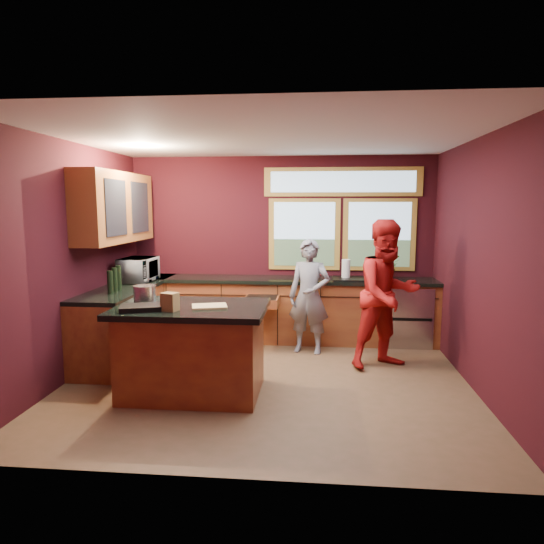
# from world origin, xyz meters

# --- Properties ---
(floor) EXTENTS (4.50, 4.50, 0.00)m
(floor) POSITION_xyz_m (0.00, 0.00, 0.00)
(floor) COLOR brown
(floor) RESTS_ON ground
(room_shell) EXTENTS (4.52, 4.02, 2.71)m
(room_shell) POSITION_xyz_m (-0.60, 0.32, 1.80)
(room_shell) COLOR black
(room_shell) RESTS_ON ground
(back_counter) EXTENTS (4.50, 0.64, 0.93)m
(back_counter) POSITION_xyz_m (0.20, 1.70, 0.46)
(back_counter) COLOR #5D2116
(back_counter) RESTS_ON floor
(left_counter) EXTENTS (0.64, 2.30, 0.93)m
(left_counter) POSITION_xyz_m (-1.95, 0.85, 0.47)
(left_counter) COLOR #5D2116
(left_counter) RESTS_ON floor
(island) EXTENTS (1.55, 1.05, 0.95)m
(island) POSITION_xyz_m (-0.74, -0.43, 0.48)
(island) COLOR #5D2116
(island) RESTS_ON floor
(person_grey) EXTENTS (0.63, 0.49, 1.54)m
(person_grey) POSITION_xyz_m (0.45, 1.15, 0.77)
(person_grey) COLOR slate
(person_grey) RESTS_ON floor
(person_red) EXTENTS (1.10, 1.02, 1.82)m
(person_red) POSITION_xyz_m (1.41, 0.64, 0.91)
(person_red) COLOR #A81413
(person_red) RESTS_ON floor
(microwave) EXTENTS (0.42, 0.61, 0.33)m
(microwave) POSITION_xyz_m (-1.92, 1.19, 1.09)
(microwave) COLOR #999999
(microwave) RESTS_ON left_counter
(potted_plant) EXTENTS (0.32, 0.27, 0.35)m
(potted_plant) POSITION_xyz_m (1.57, 1.75, 1.11)
(potted_plant) COLOR #999999
(potted_plant) RESTS_ON back_counter
(paper_towel) EXTENTS (0.12, 0.12, 0.28)m
(paper_towel) POSITION_xyz_m (0.96, 1.70, 1.07)
(paper_towel) COLOR silver
(paper_towel) RESTS_ON back_counter
(cutting_board) EXTENTS (0.40, 0.33, 0.02)m
(cutting_board) POSITION_xyz_m (-0.54, -0.48, 0.95)
(cutting_board) COLOR tan
(cutting_board) RESTS_ON island
(stock_pot) EXTENTS (0.24, 0.24, 0.18)m
(stock_pot) POSITION_xyz_m (-1.29, -0.28, 1.03)
(stock_pot) COLOR silver
(stock_pot) RESTS_ON island
(paper_bag) EXTENTS (0.18, 0.16, 0.18)m
(paper_bag) POSITION_xyz_m (-0.89, -0.68, 1.03)
(paper_bag) COLOR brown
(paper_bag) RESTS_ON island
(black_tray) EXTENTS (0.47, 0.39, 0.05)m
(black_tray) POSITION_xyz_m (-1.19, -0.68, 0.97)
(black_tray) COLOR black
(black_tray) RESTS_ON island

